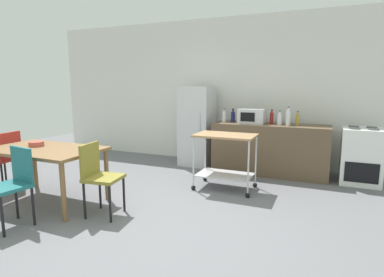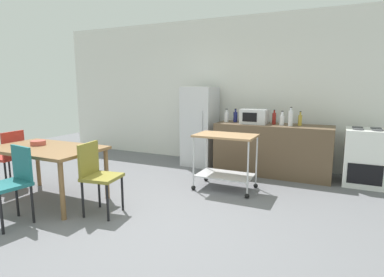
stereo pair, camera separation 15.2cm
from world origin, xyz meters
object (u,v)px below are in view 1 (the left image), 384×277
chair_olive (99,174)px  fruit_bowl (36,144)px  dining_table (45,154)px  kitchen_cart (225,152)px  bottle_sesame_oil (272,118)px  bottle_hot_sauce (280,119)px  bottle_soda (224,116)px  bottle_olive_oil (233,116)px  microwave (252,116)px  refrigerator (197,126)px  chair_teal (13,181)px  bottle_sparkling_water (297,119)px  chair_red (5,156)px  stove_oven (361,156)px  bottle_vinegar (288,118)px

chair_olive → fruit_bowl: (-1.16, 0.12, 0.26)m
dining_table → kitchen_cart: (2.05, 1.48, -0.10)m
bottle_sesame_oil → bottle_hot_sauce: bottle_sesame_oil is taller
dining_table → kitchen_cart: bearing=35.8°
bottle_soda → bottle_hot_sauce: size_ratio=0.99×
kitchen_cart → bottle_olive_oil: (-0.23, 1.20, 0.43)m
bottle_olive_oil → microwave: microwave is taller
refrigerator → bottle_soda: bearing=-8.2°
refrigerator → kitchen_cart: size_ratio=1.70×
kitchen_cart → chair_teal: bearing=-129.7°
dining_table → bottle_sparkling_water: bearing=41.8°
refrigerator → bottle_olive_oil: 0.77m
chair_teal → chair_red: (-1.26, 0.82, 0.00)m
stove_oven → kitchen_cart: (-1.93, -1.15, 0.12)m
stove_oven → refrigerator: bearing=178.4°
bottle_olive_oil → bottle_hot_sauce: 0.87m
chair_red → bottle_olive_oil: bottle_olive_oil is taller
chair_red → refrigerator: 3.32m
chair_red → bottle_sesame_oil: (3.54, 2.51, 0.49)m
chair_red → bottle_vinegar: size_ratio=2.78×
bottle_vinegar → dining_table: bearing=-138.3°
dining_table → refrigerator: 2.93m
chair_teal → microwave: 3.84m
bottle_hot_sauce → microwave: bearing=177.2°
dining_table → bottle_sesame_oil: 3.68m
bottle_sesame_oil → bottle_sparkling_water: size_ratio=1.05×
chair_olive → stove_oven: (3.05, 2.69, -0.07)m
bottle_soda → refrigerator: bearing=171.8°
microwave → fruit_bowl: bearing=-133.7°
bottle_sparkling_water → chair_red: bearing=-147.6°
dining_table → chair_red: bearing=172.0°
bottle_sparkling_water → dining_table: bearing=-138.2°
bottle_olive_oil → bottle_soda: bearing=-160.9°
chair_olive → microwave: microwave is taller
bottle_soda → bottle_sesame_oil: bearing=0.9°
microwave → bottle_sparkling_water: bearing=4.9°
chair_teal → bottle_soda: size_ratio=3.62×
refrigerator → bottle_soda: 0.63m
bottle_olive_oil → fruit_bowl: bearing=-128.0°
chair_olive → bottle_olive_oil: (0.88, 2.75, 0.48)m
dining_table → bottle_soda: size_ratio=6.10×
chair_olive → bottle_sparkling_water: bottle_sparkling_water is taller
microwave → bottle_hot_sauce: microwave is taller
chair_red → kitchen_cart: size_ratio=0.98×
chair_olive → dining_table: bearing=78.3°
bottle_vinegar → bottle_sparkling_water: bottle_vinegar is taller
dining_table → microwave: (2.20, 2.60, 0.36)m
refrigerator → bottle_sesame_oil: (1.46, -0.07, 0.23)m
bottle_vinegar → bottle_soda: bearing=174.8°
refrigerator → bottle_soda: refrigerator is taller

